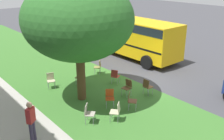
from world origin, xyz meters
TOP-DOWN VIEW (x-y plane):
  - ground at (0.00, 0.00)m, footprint 80.00×80.00m
  - grass_verge at (0.00, 3.20)m, footprint 48.00×6.00m
  - sidewalk_strip at (0.00, 7.60)m, footprint 48.00×2.80m
  - street_tree at (0.58, 3.94)m, footprint 5.24×5.24m
  - chair_0 at (-1.53, 5.02)m, footprint 0.59×0.59m
  - chair_1 at (0.91, 1.37)m, footprint 0.55×0.56m
  - chair_2 at (2.83, 4.51)m, footprint 0.53×0.53m
  - chair_3 at (-1.30, 1.04)m, footprint 0.42×0.42m
  - chair_4 at (-2.21, 4.02)m, footprint 0.59×0.58m
  - chair_5 at (-1.87, 2.80)m, footprint 0.59×0.59m
  - chair_6 at (-0.67, 1.89)m, footprint 0.47×0.47m
  - chair_7 at (-0.98, 3.36)m, footprint 0.58×0.58m
  - chair_8 at (2.82, 1.14)m, footprint 0.59×0.59m
  - chair_9 at (2.13, 2.95)m, footprint 0.46×0.47m
  - school_bus at (5.39, -3.15)m, footprint 10.40×2.80m
  - pedestrian_0 at (-1.22, 7.41)m, footprint 0.37×0.41m

SIDE VIEW (x-z plane):
  - ground at x=0.00m, z-range 0.00..0.00m
  - grass_verge at x=0.00m, z-range 0.00..0.01m
  - sidewalk_strip at x=0.00m, z-range 0.00..0.01m
  - chair_0 at x=-1.53m, z-range 0.08..0.96m
  - chair_1 at x=0.91m, z-range 0.08..0.96m
  - chair_2 at x=2.83m, z-range 0.08..0.96m
  - chair_3 at x=-1.30m, z-range 0.08..0.96m
  - chair_4 at x=-2.21m, z-range 0.08..0.96m
  - chair_5 at x=-1.87m, z-range 0.08..0.96m
  - chair_6 at x=-0.67m, z-range 0.08..0.96m
  - chair_7 at x=-0.98m, z-range 0.08..0.96m
  - chair_8 at x=2.82m, z-range 0.08..0.96m
  - chair_9 at x=2.13m, z-range 0.08..0.96m
  - pedestrian_0 at x=-1.22m, z-range 0.08..1.77m
  - school_bus at x=5.39m, z-range 0.32..3.20m
  - street_tree at x=0.58m, z-range 1.06..7.08m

